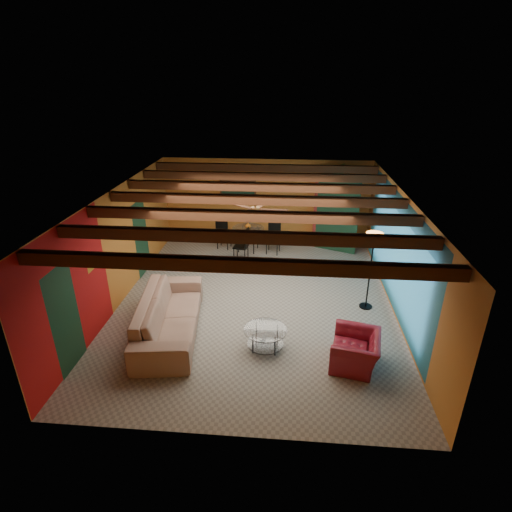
# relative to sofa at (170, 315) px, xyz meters

# --- Properties ---
(room) EXTENTS (6.52, 8.01, 2.71)m
(room) POSITION_rel_sofa_xyz_m (1.70, 1.49, 1.93)
(room) COLOR gray
(room) RESTS_ON ground
(sofa) EXTENTS (1.51, 3.05, 0.86)m
(sofa) POSITION_rel_sofa_xyz_m (0.00, 0.00, 0.00)
(sofa) COLOR #926F5E
(sofa) RESTS_ON ground
(armchair) EXTENTS (1.05, 1.15, 0.64)m
(armchair) POSITION_rel_sofa_xyz_m (3.78, -0.74, -0.11)
(armchair) COLOR maroon
(armchair) RESTS_ON ground
(coffee_table) EXTENTS (0.93, 0.93, 0.45)m
(coffee_table) POSITION_rel_sofa_xyz_m (2.06, -0.37, -0.21)
(coffee_table) COLOR silver
(coffee_table) RESTS_ON ground
(dining_table) EXTENTS (2.28, 2.28, 1.03)m
(dining_table) POSITION_rel_sofa_xyz_m (1.20, 4.56, 0.09)
(dining_table) COLOR silver
(dining_table) RESTS_ON ground
(armoire) EXTENTS (1.40, 1.05, 2.21)m
(armoire) POSITION_rel_sofa_xyz_m (3.90, 5.08, 0.67)
(armoire) COLOR maroon
(armoire) RESTS_ON ground
(floor_lamp) EXTENTS (0.46, 0.46, 1.89)m
(floor_lamp) POSITION_rel_sofa_xyz_m (4.34, 1.41, 0.52)
(floor_lamp) COLOR black
(floor_lamp) RESTS_ON ground
(ceiling_fan) EXTENTS (1.50, 1.50, 0.44)m
(ceiling_fan) POSITION_rel_sofa_xyz_m (1.70, 1.38, 1.93)
(ceiling_fan) COLOR #472614
(ceiling_fan) RESTS_ON ceiling
(painting) EXTENTS (1.05, 0.03, 0.65)m
(painting) POSITION_rel_sofa_xyz_m (0.80, 5.34, 1.22)
(painting) COLOR black
(painting) RESTS_ON wall_back
(potted_plant) EXTENTS (0.57, 0.54, 0.51)m
(potted_plant) POSITION_rel_sofa_xyz_m (3.90, 5.08, 2.03)
(potted_plant) COLOR #26661E
(potted_plant) RESTS_ON armoire
(vase) EXTENTS (0.20, 0.20, 0.18)m
(vase) POSITION_rel_sofa_xyz_m (1.20, 4.56, 0.69)
(vase) COLOR orange
(vase) RESTS_ON dining_table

